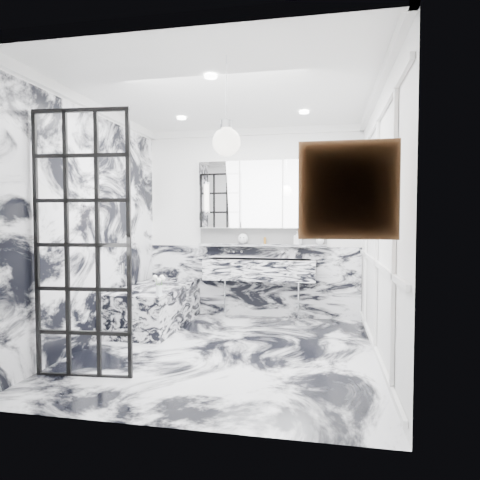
% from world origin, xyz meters
% --- Properties ---
extents(floor, '(3.60, 3.60, 0.00)m').
position_xyz_m(floor, '(0.00, 0.00, 0.00)').
color(floor, white).
rests_on(floor, ground).
extents(ceiling, '(3.60, 3.60, 0.00)m').
position_xyz_m(ceiling, '(0.00, 0.00, 2.80)').
color(ceiling, white).
rests_on(ceiling, wall_back).
extents(wall_back, '(3.60, 0.00, 3.60)m').
position_xyz_m(wall_back, '(0.00, 1.80, 1.40)').
color(wall_back, white).
rests_on(wall_back, floor).
extents(wall_front, '(3.60, 0.00, 3.60)m').
position_xyz_m(wall_front, '(0.00, -1.80, 1.40)').
color(wall_front, white).
rests_on(wall_front, floor).
extents(wall_left, '(0.00, 3.60, 3.60)m').
position_xyz_m(wall_left, '(-1.60, 0.00, 1.40)').
color(wall_left, white).
rests_on(wall_left, floor).
extents(wall_right, '(0.00, 3.60, 3.60)m').
position_xyz_m(wall_right, '(1.60, 0.00, 1.40)').
color(wall_right, white).
rests_on(wall_right, floor).
extents(marble_clad_back, '(3.18, 0.05, 1.05)m').
position_xyz_m(marble_clad_back, '(0.00, 1.78, 0.53)').
color(marble_clad_back, white).
rests_on(marble_clad_back, floor).
extents(marble_clad_left, '(0.02, 3.56, 2.68)m').
position_xyz_m(marble_clad_left, '(-1.59, 0.00, 1.34)').
color(marble_clad_left, white).
rests_on(marble_clad_left, floor).
extents(panel_molding, '(0.03, 3.40, 2.30)m').
position_xyz_m(panel_molding, '(1.58, 0.00, 1.30)').
color(panel_molding, white).
rests_on(panel_molding, floor).
extents(soap_bottle_a, '(0.10, 0.10, 0.20)m').
position_xyz_m(soap_bottle_a, '(0.70, 1.71, 1.19)').
color(soap_bottle_a, '#8C5919').
rests_on(soap_bottle_a, ledge).
extents(soap_bottle_b, '(0.10, 0.11, 0.19)m').
position_xyz_m(soap_bottle_b, '(0.68, 1.71, 1.19)').
color(soap_bottle_b, '#4C4C51').
rests_on(soap_bottle_b, ledge).
extents(soap_bottle_c, '(0.15, 0.15, 0.15)m').
position_xyz_m(soap_bottle_c, '(1.00, 1.71, 1.16)').
color(soap_bottle_c, silver).
rests_on(soap_bottle_c, ledge).
extents(face_pot, '(0.15, 0.15, 0.15)m').
position_xyz_m(face_pot, '(-0.13, 1.71, 1.17)').
color(face_pot, white).
rests_on(face_pot, ledge).
extents(amber_bottle, '(0.04, 0.04, 0.10)m').
position_xyz_m(amber_bottle, '(0.20, 1.71, 1.14)').
color(amber_bottle, '#8C5919').
rests_on(amber_bottle, ledge).
extents(flower_vase, '(0.07, 0.07, 0.12)m').
position_xyz_m(flower_vase, '(-0.84, 0.18, 0.61)').
color(flower_vase, silver).
rests_on(flower_vase, bathtub).
extents(crittall_door, '(0.88, 0.11, 2.42)m').
position_xyz_m(crittall_door, '(-1.10, -1.01, 1.21)').
color(crittall_door, black).
rests_on(crittall_door, floor).
extents(artwork, '(0.52, 0.05, 0.52)m').
position_xyz_m(artwork, '(1.20, -1.76, 1.62)').
color(artwork, '#CA4714').
rests_on(artwork, wall_front).
extents(pendant_light, '(0.23, 0.23, 0.23)m').
position_xyz_m(pendant_light, '(0.28, -1.16, 2.06)').
color(pendant_light, white).
rests_on(pendant_light, ceiling).
extents(trough_sink, '(1.60, 0.45, 0.30)m').
position_xyz_m(trough_sink, '(0.15, 1.55, 0.73)').
color(trough_sink, silver).
rests_on(trough_sink, wall_back).
extents(ledge, '(1.90, 0.14, 0.04)m').
position_xyz_m(ledge, '(0.15, 1.72, 1.07)').
color(ledge, silver).
rests_on(ledge, wall_back).
extents(subway_tile, '(1.90, 0.03, 0.23)m').
position_xyz_m(subway_tile, '(0.15, 1.78, 1.21)').
color(subway_tile, white).
rests_on(subway_tile, wall_back).
extents(mirror_cabinet, '(1.90, 0.16, 1.00)m').
position_xyz_m(mirror_cabinet, '(0.15, 1.73, 1.82)').
color(mirror_cabinet, white).
rests_on(mirror_cabinet, wall_back).
extents(sconce_left, '(0.07, 0.07, 0.40)m').
position_xyz_m(sconce_left, '(-0.67, 1.63, 1.78)').
color(sconce_left, white).
rests_on(sconce_left, mirror_cabinet).
extents(sconce_right, '(0.07, 0.07, 0.40)m').
position_xyz_m(sconce_right, '(0.97, 1.63, 1.78)').
color(sconce_right, white).
rests_on(sconce_right, mirror_cabinet).
extents(bathtub, '(0.75, 1.65, 0.55)m').
position_xyz_m(bathtub, '(-1.18, 0.90, 0.28)').
color(bathtub, silver).
rests_on(bathtub, floor).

